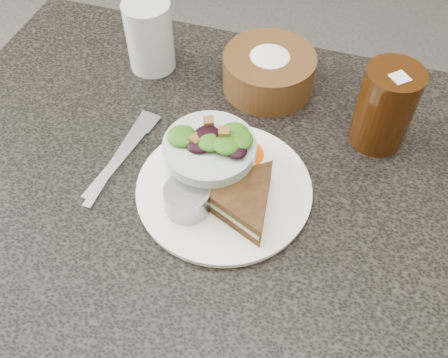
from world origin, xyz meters
The scene contains 12 objects.
floor centered at (0.00, 0.00, 0.00)m, with size 6.00×6.00×0.00m, color #4C4A47.
dining_table centered at (0.00, 0.00, 0.38)m, with size 1.00×0.70×0.75m, color black.
dinner_plate centered at (0.00, -0.03, 0.76)m, with size 0.25×0.25×0.01m, color white.
sandwich centered at (0.04, -0.06, 0.78)m, with size 0.14×0.14×0.04m, color #482E17, non-canonical shape.
salad_bowl centered at (-0.03, 0.00, 0.80)m, with size 0.13×0.13×0.08m, color #A4BCB0, non-canonical shape.
dressing_ramekin centered at (-0.03, -0.08, 0.78)m, with size 0.07×0.07×0.04m, color gray.
orange_wedge centered at (0.01, 0.04, 0.78)m, with size 0.07×0.07×0.03m, color #E85B05.
fork centered at (-0.17, -0.02, 0.75)m, with size 0.02×0.17×0.00m, color #A2A5AA.
knife centered at (-0.17, -0.01, 0.75)m, with size 0.01×0.21×0.00m, color #A1A6AF.
bread_basket centered at (0.01, 0.22, 0.79)m, with size 0.16×0.16×0.09m, color brown, non-canonical shape.
cola_glass centered at (0.20, 0.15, 0.82)m, with size 0.09×0.09×0.15m, color black, non-canonical shape.
water_glass centered at (-0.21, 0.21, 0.81)m, with size 0.08×0.08×0.12m, color silver.
Camera 1 is at (0.14, -0.45, 1.34)m, focal length 40.00 mm.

